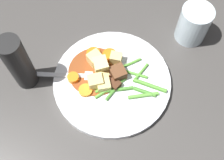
{
  "coord_description": "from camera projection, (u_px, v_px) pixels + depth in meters",
  "views": [
    {
      "loc": [
        -0.14,
        0.25,
        0.59
      ],
      "look_at": [
        0.0,
        0.0,
        0.02
      ],
      "focal_mm": 45.53,
      "sensor_mm": 36.0,
      "label": 1
    }
  ],
  "objects": [
    {
      "name": "green_bean_0",
      "position": [
        116.0,
        88.0,
        0.63
      ],
      "size": [
        0.02,
        0.07,
        0.01
      ],
      "primitive_type": "cylinder",
      "rotation": [
        0.0,
        1.57,
        1.45
      ],
      "color": "#4C8E33",
      "rests_on": "dinner_plate"
    },
    {
      "name": "dinner_plate",
      "position": [
        112.0,
        82.0,
        0.65
      ],
      "size": [
        0.27,
        0.27,
        0.02
      ],
      "primitive_type": "cylinder",
      "color": "white",
      "rests_on": "ground_plane"
    },
    {
      "name": "green_bean_5",
      "position": [
        145.0,
        92.0,
        0.62
      ],
      "size": [
        0.05,
        0.02,
        0.01
      ],
      "primitive_type": "cylinder",
      "rotation": [
        0.0,
        1.57,
        0.16
      ],
      "color": "#4C8E33",
      "rests_on": "dinner_plate"
    },
    {
      "name": "potato_chunk_2",
      "position": [
        103.0,
        79.0,
        0.63
      ],
      "size": [
        0.03,
        0.03,
        0.02
      ],
      "primitive_type": "cube",
      "rotation": [
        0.0,
        0.0,
        3.51
      ],
      "color": "#DBBC6B",
      "rests_on": "dinner_plate"
    },
    {
      "name": "green_bean_3",
      "position": [
        150.0,
        85.0,
        0.63
      ],
      "size": [
        0.08,
        0.02,
        0.01
      ],
      "primitive_type": "cylinder",
      "rotation": [
        0.0,
        1.57,
        0.14
      ],
      "color": "#599E38",
      "rests_on": "dinner_plate"
    },
    {
      "name": "carrot_slice_2",
      "position": [
        73.0,
        78.0,
        0.64
      ],
      "size": [
        0.03,
        0.03,
        0.01
      ],
      "primitive_type": "cylinder",
      "rotation": [
        0.0,
        0.0,
        4.81
      ],
      "color": "orange",
      "rests_on": "dinner_plate"
    },
    {
      "name": "carrot_slice_3",
      "position": [
        110.0,
        56.0,
        0.66
      ],
      "size": [
        0.05,
        0.05,
        0.01
      ],
      "primitive_type": "cylinder",
      "rotation": [
        0.0,
        0.0,
        4.17
      ],
      "color": "orange",
      "rests_on": "dinner_plate"
    },
    {
      "name": "green_bean_1",
      "position": [
        117.0,
        90.0,
        0.63
      ],
      "size": [
        0.06,
        0.05,
        0.01
      ],
      "primitive_type": "cylinder",
      "rotation": [
        0.0,
        1.57,
        0.66
      ],
      "color": "#4C8E33",
      "rests_on": "dinner_plate"
    },
    {
      "name": "green_bean_6",
      "position": [
        109.0,
        82.0,
        0.64
      ],
      "size": [
        0.04,
        0.07,
        0.01
      ],
      "primitive_type": "cylinder",
      "rotation": [
        0.0,
        1.57,
        1.16
      ],
      "color": "#599E38",
      "rests_on": "dinner_plate"
    },
    {
      "name": "water_glass",
      "position": [
        194.0,
        24.0,
        0.67
      ],
      "size": [
        0.07,
        0.07,
        0.09
      ],
      "primitive_type": "cylinder",
      "color": "silver",
      "rests_on": "ground_plane"
    },
    {
      "name": "fork",
      "position": [
        75.0,
        76.0,
        0.65
      ],
      "size": [
        0.16,
        0.1,
        0.0
      ],
      "color": "silver",
      "rests_on": "dinner_plate"
    },
    {
      "name": "potato_chunk_4",
      "position": [
        95.0,
        82.0,
        0.62
      ],
      "size": [
        0.04,
        0.04,
        0.03
      ],
      "primitive_type": "cube",
      "rotation": [
        0.0,
        0.0,
        0.75
      ],
      "color": "#E5CC7A",
      "rests_on": "dinner_plate"
    },
    {
      "name": "potato_chunk_1",
      "position": [
        101.0,
        66.0,
        0.64
      ],
      "size": [
        0.05,
        0.05,
        0.03
      ],
      "primitive_type": "cube",
      "rotation": [
        0.0,
        0.0,
        5.52
      ],
      "color": "#EAD68C",
      "rests_on": "dinner_plate"
    },
    {
      "name": "green_bean_2",
      "position": [
        141.0,
        73.0,
        0.65
      ],
      "size": [
        0.01,
        0.06,
        0.01
      ],
      "primitive_type": "cylinder",
      "rotation": [
        0.0,
        1.57,
        1.45
      ],
      "color": "#599E38",
      "rests_on": "dinner_plate"
    },
    {
      "name": "potato_chunk_0",
      "position": [
        95.0,
        59.0,
        0.65
      ],
      "size": [
        0.04,
        0.04,
        0.03
      ],
      "primitive_type": "cube",
      "rotation": [
        0.0,
        0.0,
        2.76
      ],
      "color": "#E5CC7A",
      "rests_on": "dinner_plate"
    },
    {
      "name": "meat_chunk_1",
      "position": [
        118.0,
        73.0,
        0.64
      ],
      "size": [
        0.04,
        0.04,
        0.03
      ],
      "primitive_type": "cube",
      "rotation": [
        0.0,
        0.0,
        2.52
      ],
      "color": "brown",
      "rests_on": "dinner_plate"
    },
    {
      "name": "pepper_mill",
      "position": [
        19.0,
        63.0,
        0.59
      ],
      "size": [
        0.05,
        0.05,
        0.15
      ],
      "primitive_type": "cylinder",
      "color": "black",
      "rests_on": "ground_plane"
    },
    {
      "name": "carrot_slice_0",
      "position": [
        93.0,
        54.0,
        0.67
      ],
      "size": [
        0.04,
        0.04,
        0.01
      ],
      "primitive_type": "cylinder",
      "rotation": [
        0.0,
        0.0,
        3.65
      ],
      "color": "orange",
      "rests_on": "dinner_plate"
    },
    {
      "name": "ground_plane",
      "position": [
        112.0,
        83.0,
        0.66
      ],
      "size": [
        3.0,
        3.0,
        0.0
      ],
      "primitive_type": "plane",
      "color": "#423F3D"
    },
    {
      "name": "green_bean_4",
      "position": [
        110.0,
        88.0,
        0.63
      ],
      "size": [
        0.04,
        0.08,
        0.01
      ],
      "primitive_type": "cylinder",
      "rotation": [
        0.0,
        1.57,
        1.13
      ],
      "color": "#66AD42",
      "rests_on": "dinner_plate"
    },
    {
      "name": "green_bean_8",
      "position": [
        135.0,
        74.0,
        0.65
      ],
      "size": [
        0.06,
        0.02,
        0.01
      ],
      "primitive_type": "cylinder",
      "rotation": [
        0.0,
        1.57,
        0.22
      ],
      "color": "#599E38",
      "rests_on": "dinner_plate"
    },
    {
      "name": "potato_chunk_3",
      "position": [
        116.0,
        58.0,
        0.65
      ],
      "size": [
        0.03,
        0.03,
        0.03
      ],
      "primitive_type": "cube",
      "rotation": [
        0.0,
        0.0,
        0.31
      ],
      "color": "#E5CC7A",
      "rests_on": "dinner_plate"
    },
    {
      "name": "carrot_slice_1",
      "position": [
        86.0,
        90.0,
        0.63
      ],
      "size": [
        0.03,
        0.03,
        0.01
      ],
      "primitive_type": "cylinder",
      "rotation": [
        0.0,
        0.0,
        3.29
      ],
      "color": "orange",
      "rests_on": "dinner_plate"
    },
    {
      "name": "green_bean_9",
      "position": [
        125.0,
        66.0,
        0.65
      ],
      "size": [
        0.05,
        0.07,
        0.01
      ],
      "primitive_type": "cylinder",
      "rotation": [
        0.0,
        1.57,
        0.99
      ],
      "color": "#599E38",
      "rests_on": "dinner_plate"
    },
    {
      "name": "green_bean_7",
      "position": [
        143.0,
        96.0,
        0.62
      ],
      "size": [
        0.06,
        0.05,
        0.01
      ],
      "primitive_type": "cylinder",
      "rotation": [
        0.0,
        1.57,
        0.67
      ],
      "color": "#66AD42",
      "rests_on": "dinner_plate"
    },
    {
      "name": "stew_sauce",
      "position": [
        96.0,
        70.0,
        0.65
      ],
      "size": [
        0.13,
        0.13,
        0.0
      ],
      "primitive_type": "cylinder",
      "color": "brown",
      "rests_on": "dinner_plate"
    },
    {
      "name": "potato_chunk_5",
      "position": [
        104.0,
        85.0,
        0.62
      ],
      "size": [
        0.04,
        0.04,
        0.02
      ],
      "primitive_type": "cube",
      "rotation": [
        0.0,
        0.0,
        2.29
      ],
      "color": "#E5CC7A",
      "rests_on": "dinner_plate"
    },
    {
      "name": "meat_chunk_0",
      "position": [
        114.0,
        84.0,
        0.63
      ],
      "size": [
        0.03,
        0.03,
        0.02
      ],
      "primitive_type": "cube",
      "rotation": [
        0.0,
        0.0,
        6.06
      ],
      "color": "#4C2B19",
      "rests_on": "dinner_plate"
    }
  ]
}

